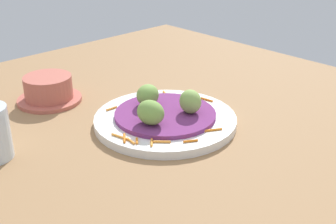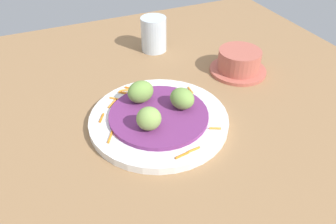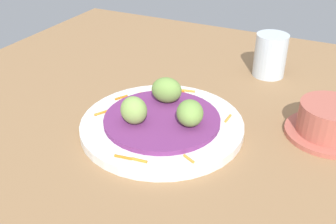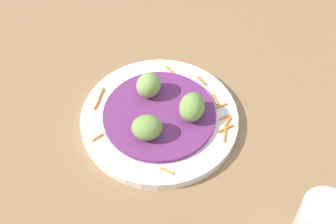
{
  "view_description": "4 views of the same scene",
  "coord_description": "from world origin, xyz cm",
  "px_view_note": "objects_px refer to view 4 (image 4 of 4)",
  "views": [
    {
      "loc": [
        -57.59,
        52.14,
        39.68
      ],
      "look_at": [
        -3.57,
        0.27,
        4.93
      ],
      "focal_mm": 47.13,
      "sensor_mm": 36.0,
      "label": 1
    },
    {
      "loc": [
        -21.21,
        -46.98,
        44.08
      ],
      "look_at": [
        -1.13,
        -1.31,
        5.21
      ],
      "focal_mm": 35.58,
      "sensor_mm": 36.0,
      "label": 2
    },
    {
      "loc": [
        22.98,
        -49.81,
        38.39
      ],
      "look_at": [
        -1.11,
        -0.6,
        6.07
      ],
      "focal_mm": 42.36,
      "sensor_mm": 36.0,
      "label": 3
    },
    {
      "loc": [
        44.62,
        21.55,
        70.15
      ],
      "look_at": [
        -2.13,
        1.77,
        6.07
      ],
      "focal_mm": 52.63,
      "sensor_mm": 36.0,
      "label": 4
    }
  ],
  "objects_px": {
    "guac_scoop_right": "(144,127)",
    "guac_scoop_left": "(192,107)",
    "water_glass": "(320,223)",
    "main_plate": "(162,120)",
    "guac_scoop_center": "(149,85)"
  },
  "relations": [
    {
      "from": "main_plate",
      "to": "guac_scoop_right",
      "type": "bearing_deg",
      "value": -10.33
    },
    {
      "from": "guac_scoop_left",
      "to": "water_glass",
      "type": "relative_size",
      "value": 0.59
    },
    {
      "from": "guac_scoop_left",
      "to": "guac_scoop_center",
      "type": "bearing_deg",
      "value": -100.33
    },
    {
      "from": "guac_scoop_left",
      "to": "water_glass",
      "type": "bearing_deg",
      "value": 62.68
    },
    {
      "from": "main_plate",
      "to": "guac_scoop_left",
      "type": "relative_size",
      "value": 5.07
    },
    {
      "from": "guac_scoop_right",
      "to": "water_glass",
      "type": "xyz_separation_m",
      "value": [
        0.06,
        0.3,
        0.0
      ]
    },
    {
      "from": "main_plate",
      "to": "guac_scoop_center",
      "type": "relative_size",
      "value": 5.98
    },
    {
      "from": "guac_scoop_right",
      "to": "water_glass",
      "type": "distance_m",
      "value": 0.3
    },
    {
      "from": "guac_scoop_left",
      "to": "water_glass",
      "type": "height_order",
      "value": "water_glass"
    },
    {
      "from": "main_plate",
      "to": "water_glass",
      "type": "distance_m",
      "value": 0.31
    },
    {
      "from": "guac_scoop_right",
      "to": "water_glass",
      "type": "bearing_deg",
      "value": 79.06
    },
    {
      "from": "guac_scoop_left",
      "to": "guac_scoop_center",
      "type": "height_order",
      "value": "same"
    },
    {
      "from": "main_plate",
      "to": "guac_scoop_right",
      "type": "relative_size",
      "value": 5.45
    },
    {
      "from": "guac_scoop_right",
      "to": "water_glass",
      "type": "relative_size",
      "value": 0.55
    },
    {
      "from": "guac_scoop_right",
      "to": "guac_scoop_left",
      "type": "bearing_deg",
      "value": 139.67
    }
  ]
}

